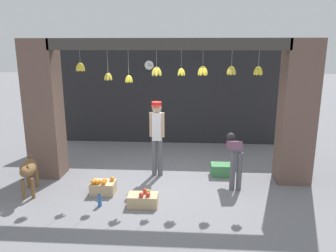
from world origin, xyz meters
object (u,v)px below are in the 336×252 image
object	(u,v)px
dog	(28,170)
worker_stooping	(234,154)
produce_box_green	(222,170)
fruit_crate_apples	(143,199)
wall_clock	(149,65)
fruit_crate_oranges	(103,187)
water_bottle	(100,200)
shopkeeper	(157,132)

from	to	relation	value
dog	worker_stooping	size ratio (longest dim) A/B	0.97
worker_stooping	produce_box_green	world-z (taller)	worker_stooping
fruit_crate_apples	wall_clock	world-z (taller)	wall_clock
produce_box_green	fruit_crate_apples	bearing A→B (deg)	-135.44
fruit_crate_oranges	wall_clock	world-z (taller)	wall_clock
dog	water_bottle	bearing A→B (deg)	57.07
shopkeeper	fruit_crate_apples	xyz separation A→B (m)	(-0.12, -1.51, -0.91)
dog	worker_stooping	bearing A→B (deg)	82.28
worker_stooping	dog	bearing A→B (deg)	-175.22
fruit_crate_apples	water_bottle	bearing A→B (deg)	-174.54
fruit_crate_oranges	water_bottle	xyz separation A→B (m)	(0.08, -0.56, -0.03)
fruit_crate_apples	dog	bearing A→B (deg)	171.34
worker_stooping	fruit_crate_apples	size ratio (longest dim) A/B	1.89
worker_stooping	wall_clock	size ratio (longest dim) A/B	3.73
dog	shopkeeper	size ratio (longest dim) A/B	0.59
fruit_crate_oranges	fruit_crate_apples	size ratio (longest dim) A/B	0.86
wall_clock	produce_box_green	bearing A→B (deg)	-52.20
shopkeeper	wall_clock	bearing A→B (deg)	-74.93
worker_stooping	water_bottle	bearing A→B (deg)	-161.32
shopkeeper	worker_stooping	world-z (taller)	shopkeeper
fruit_crate_oranges	wall_clock	bearing A→B (deg)	81.73
dog	shopkeeper	world-z (taller)	shopkeeper
dog	worker_stooping	xyz separation A→B (m)	(4.17, 0.69, 0.18)
shopkeeper	fruit_crate_apples	world-z (taller)	shopkeeper
fruit_crate_oranges	shopkeeper	bearing A→B (deg)	45.61
produce_box_green	wall_clock	bearing A→B (deg)	127.80
fruit_crate_oranges	worker_stooping	bearing A→B (deg)	12.03
fruit_crate_apples	water_bottle	world-z (taller)	fruit_crate_apples
produce_box_green	wall_clock	size ratio (longest dim) A/B	1.82
shopkeeper	wall_clock	size ratio (longest dim) A/B	6.11
produce_box_green	wall_clock	world-z (taller)	wall_clock
water_bottle	fruit_crate_apples	bearing A→B (deg)	5.46
fruit_crate_oranges	water_bottle	size ratio (longest dim) A/B	1.98
water_bottle	produce_box_green	bearing A→B (deg)	34.53
shopkeeper	water_bottle	size ratio (longest dim) A/B	7.07
produce_box_green	water_bottle	size ratio (longest dim) A/B	2.11
shopkeeper	worker_stooping	size ratio (longest dim) A/B	1.64
produce_box_green	water_bottle	bearing A→B (deg)	-145.47
dog	shopkeeper	bearing A→B (deg)	97.75
wall_clock	dog	bearing A→B (deg)	-117.83
shopkeeper	fruit_crate_oranges	distance (m)	1.70
fruit_crate_apples	water_bottle	distance (m)	0.82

